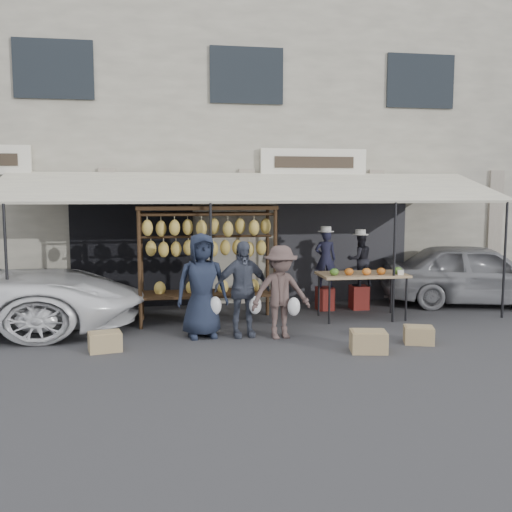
{
  "coord_description": "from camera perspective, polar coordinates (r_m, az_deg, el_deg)",
  "views": [
    {
      "loc": [
        -1.84,
        -9.07,
        2.49
      ],
      "look_at": [
        -0.13,
        1.4,
        1.3
      ],
      "focal_mm": 40.0,
      "sensor_mm": 36.0,
      "label": 1
    }
  ],
  "objects": [
    {
      "name": "shophouse",
      "position": [
        15.71,
        -2.56,
        10.62
      ],
      "size": [
        24.0,
        6.15,
        7.3
      ],
      "color": "#B7B09D",
      "rests_on": "ground_plane"
    },
    {
      "name": "stool_left",
      "position": [
        12.22,
        6.91,
        -4.23
      ],
      "size": [
        0.35,
        0.35,
        0.49
      ],
      "primitive_type": "cube",
      "rotation": [
        0.0,
        0.0,
        -0.0
      ],
      "color": "maroon",
      "rests_on": "ground_plane"
    },
    {
      "name": "customer_right",
      "position": [
        9.72,
        2.48,
        -3.63
      ],
      "size": [
        1.08,
        0.69,
        1.59
      ],
      "primitive_type": "imported",
      "rotation": [
        0.0,
        0.0,
        0.1
      ],
      "color": "brown",
      "rests_on": "ground_plane"
    },
    {
      "name": "banana_rack",
      "position": [
        10.83,
        -4.92,
        1.52
      ],
      "size": [
        2.6,
        0.9,
        2.24
      ],
      "color": "black",
      "rests_on": "ground_plane"
    },
    {
      "name": "vendor_left",
      "position": [
        12.09,
        6.96,
        -0.27
      ],
      "size": [
        0.49,
        0.37,
        1.21
      ],
      "primitive_type": "imported",
      "rotation": [
        0.0,
        0.0,
        2.94
      ],
      "color": "#1D1E33",
      "rests_on": "stool_left"
    },
    {
      "name": "sedan",
      "position": [
        13.51,
        21.17,
        -1.67
      ],
      "size": [
        4.37,
        2.66,
        1.39
      ],
      "primitive_type": "imported",
      "rotation": [
        0.0,
        0.0,
        1.3
      ],
      "color": "gray",
      "rests_on": "ground_plane"
    },
    {
      "name": "customer_mid",
      "position": [
        9.83,
        -1.39,
        -3.31
      ],
      "size": [
        1.01,
        0.51,
        1.66
      ],
      "primitive_type": "imported",
      "rotation": [
        0.0,
        0.0,
        0.11
      ],
      "color": "#424859",
      "rests_on": "ground_plane"
    },
    {
      "name": "awning",
      "position": [
        11.49,
        -0.01,
        6.82
      ],
      "size": [
        10.0,
        2.35,
        2.92
      ],
      "color": "beige",
      "rests_on": "ground_plane"
    },
    {
      "name": "crate_far",
      "position": [
        9.38,
        -14.86,
        -8.28
      ],
      "size": [
        0.56,
        0.47,
        0.3
      ],
      "primitive_type": "cube",
      "rotation": [
        0.0,
        0.0,
        0.21
      ],
      "color": "tan",
      "rests_on": "ground_plane"
    },
    {
      "name": "stool_right",
      "position": [
        12.42,
        10.27,
        -4.08
      ],
      "size": [
        0.42,
        0.42,
        0.5
      ],
      "primitive_type": "cube",
      "rotation": [
        0.0,
        0.0,
        -0.18
      ],
      "color": "maroon",
      "rests_on": "ground_plane"
    },
    {
      "name": "crate_near_a",
      "position": [
        9.19,
        11.18,
        -8.39
      ],
      "size": [
        0.62,
        0.51,
        0.33
      ],
      "primitive_type": "cube",
      "rotation": [
        0.0,
        0.0,
        -0.19
      ],
      "color": "tan",
      "rests_on": "ground_plane"
    },
    {
      "name": "ground_plane",
      "position": [
        9.58,
        2.16,
        -8.67
      ],
      "size": [
        90.0,
        90.0,
        0.0
      ],
      "primitive_type": "plane",
      "color": "#2D2D30"
    },
    {
      "name": "vendor_right",
      "position": [
        12.29,
        10.35,
        -0.35
      ],
      "size": [
        0.57,
        0.46,
        1.13
      ],
      "primitive_type": "imported",
      "rotation": [
        0.0,
        0.0,
        3.21
      ],
      "color": "black",
      "rests_on": "stool_right"
    },
    {
      "name": "crate_near_b",
      "position": [
        9.88,
        15.96,
        -7.61
      ],
      "size": [
        0.56,
        0.48,
        0.28
      ],
      "primitive_type": "cube",
      "rotation": [
        0.0,
        0.0,
        -0.31
      ],
      "color": "tan",
      "rests_on": "ground_plane"
    },
    {
      "name": "produce_table",
      "position": [
        11.38,
        10.62,
        -1.91
      ],
      "size": [
        1.7,
        0.9,
        1.04
      ],
      "color": "tan",
      "rests_on": "ground_plane"
    },
    {
      "name": "customer_left",
      "position": [
        9.82,
        -5.44,
        -2.94
      ],
      "size": [
        0.94,
        0.68,
        1.8
      ],
      "primitive_type": "imported",
      "rotation": [
        0.0,
        0.0,
        0.12
      ],
      "color": "#1B2234",
      "rests_on": "ground_plane"
    }
  ]
}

